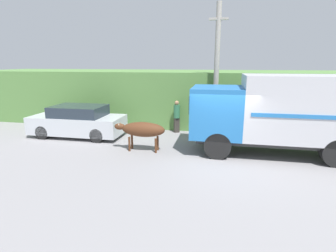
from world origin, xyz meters
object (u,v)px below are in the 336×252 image
at_px(cargo_truck, 280,111).
at_px(brown_cow, 142,130).
at_px(parked_suv, 78,121).
at_px(pedestrian_on_hill, 177,115).
at_px(utility_pole, 216,69).

distance_m(cargo_truck, brown_cow, 5.56).
distance_m(brown_cow, parked_suv, 4.10).
bearing_deg(pedestrian_on_hill, utility_pole, 150.63).
bearing_deg(pedestrian_on_hill, brown_cow, 45.73).
relative_size(cargo_truck, pedestrian_on_hill, 3.95).
bearing_deg(brown_cow, utility_pole, 37.85).
distance_m(cargo_truck, parked_suv, 9.35).
relative_size(parked_suv, pedestrian_on_hill, 2.69).
bearing_deg(cargo_truck, brown_cow, -174.22).
height_order(brown_cow, utility_pole, utility_pole).
xyz_separation_m(brown_cow, utility_pole, (2.88, 3.17, 2.38)).
xyz_separation_m(cargo_truck, parked_suv, (-9.26, 0.84, -1.01)).
relative_size(cargo_truck, brown_cow, 3.08).
relative_size(cargo_truck, utility_pole, 1.05).
relative_size(parked_suv, utility_pole, 0.72).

